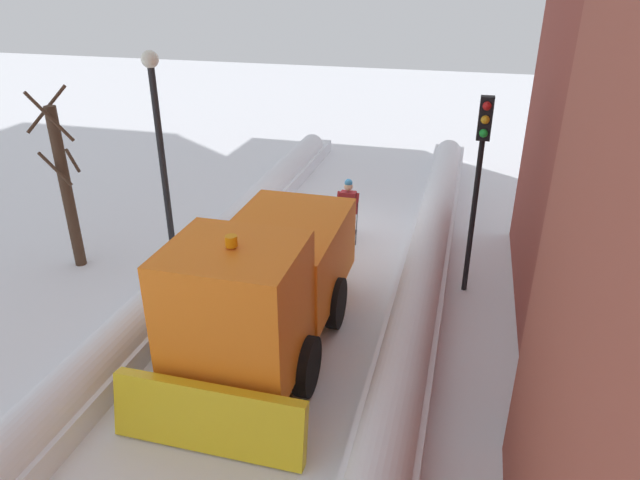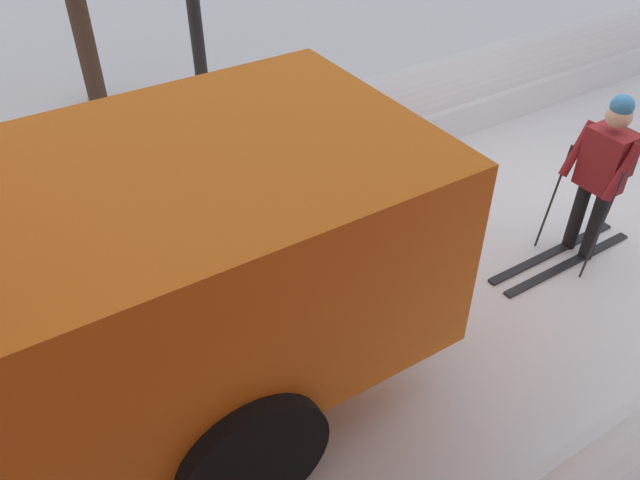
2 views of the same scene
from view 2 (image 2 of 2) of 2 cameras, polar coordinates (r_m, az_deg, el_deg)
The scene contains 1 object.
skier at distance 6.86m, azimuth 23.83°, elevation 5.62°, with size 0.62×1.80×1.81m.
Camera 2 is at (-3.39, 5.50, 4.33)m, focal length 35.89 mm.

